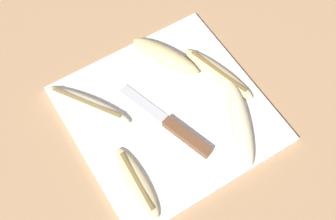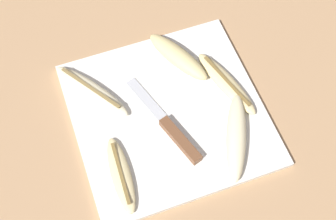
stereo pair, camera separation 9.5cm
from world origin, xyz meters
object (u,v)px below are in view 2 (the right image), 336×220
Objects in this scene: knife at (176,133)px; banana_ripe_center at (121,175)px; banana_bright_far at (91,91)px; banana_mellow_near at (226,83)px; banana_spotted_left at (178,57)px; banana_pale_long at (236,136)px.

banana_ripe_center is (-0.13, -0.05, 0.00)m from knife.
banana_mellow_near is at bearing -16.03° from banana_bright_far.
banana_bright_far is 0.28m from banana_mellow_near.
banana_bright_far is 0.20m from banana_spotted_left.
banana_ripe_center is 0.29m from banana_mellow_near.
banana_ripe_center is at bearing -177.71° from knife.
banana_mellow_near reaches higher than knife.
banana_pale_long is at bearing -43.69° from knife.
banana_ripe_center is 0.29m from banana_spotted_left.
banana_pale_long reaches higher than banana_mellow_near.
banana_bright_far reaches higher than knife.
banana_spotted_left reaches higher than banana_ripe_center.
knife is 1.38× the size of banana_spotted_left.
banana_ripe_center is at bearing -132.41° from banana_spotted_left.
banana_spotted_left is 0.12m from banana_mellow_near.
banana_pale_long reaches higher than knife.
knife is at bearing 20.20° from banana_ripe_center.
banana_mellow_near is (0.07, -0.09, -0.01)m from banana_spotted_left.
banana_ripe_center is at bearing 179.09° from banana_pale_long.
banana_pale_long is at bearing -0.91° from banana_ripe_center.
banana_bright_far is at bearing 163.97° from banana_mellow_near.
knife is at bearing -48.23° from banana_bright_far.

